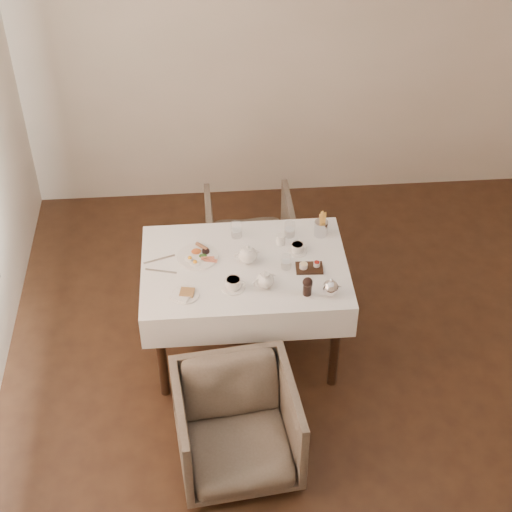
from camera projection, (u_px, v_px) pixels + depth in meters
The scene contains 20 objects.
table at pixel (245, 279), 4.93m from camera, with size 1.28×0.88×0.75m.
armchair_near at pixel (237, 426), 4.46m from camera, with size 0.67×0.69×0.63m, color brown.
armchair_far at pixel (250, 235), 5.82m from camera, with size 0.63×0.65×0.59m, color brown.
breakfast_plate at pixel (198, 256), 4.91m from camera, with size 0.26×0.26×0.03m.
side_plate at pixel (184, 295), 4.64m from camera, with size 0.18×0.17×0.02m.
teapot_centre at pixel (248, 254), 4.84m from camera, with size 0.16×0.13×0.13m, color white, non-canonical shape.
teapot_front at pixel (265, 279), 4.67m from camera, with size 0.15×0.12×0.12m, color white, non-canonical shape.
creamer at pixel (281, 239), 4.99m from camera, with size 0.06×0.06×0.07m, color white.
teacup_near at pixel (233, 284), 4.68m from camera, with size 0.14×0.14×0.07m.
teacup_far at pixel (297, 248), 4.94m from camera, with size 0.13×0.13×0.06m.
glass_left at pixel (236, 230), 5.05m from camera, with size 0.07×0.07×0.10m, color silver.
glass_mid at pixel (286, 262), 4.81m from camera, with size 0.06×0.06×0.09m, color silver.
glass_right at pixel (290, 229), 5.05m from camera, with size 0.07×0.07×0.10m, color silver.
condiment_board at pixel (309, 267), 4.82m from camera, with size 0.17×0.12×0.04m.
pepper_mill_left at pixel (308, 287), 4.63m from camera, with size 0.05×0.05×0.11m, color black, non-canonical shape.
pepper_mill_right at pixel (307, 286), 4.62m from camera, with size 0.06×0.06×0.12m, color black, non-canonical shape.
silver_pot at pixel (331, 287), 4.61m from camera, with size 0.12×0.10×0.13m, color white, non-canonical shape.
fries_cup at pixel (321, 225), 5.04m from camera, with size 0.09×0.09×0.19m.
cutlery_fork at pixel (159, 259), 4.90m from camera, with size 0.02×0.21×0.00m, color silver.
cutlery_knife at pixel (161, 271), 4.81m from camera, with size 0.02×0.20×0.00m, color silver.
Camera 1 is at (-0.85, -3.01, 3.94)m, focal length 55.00 mm.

